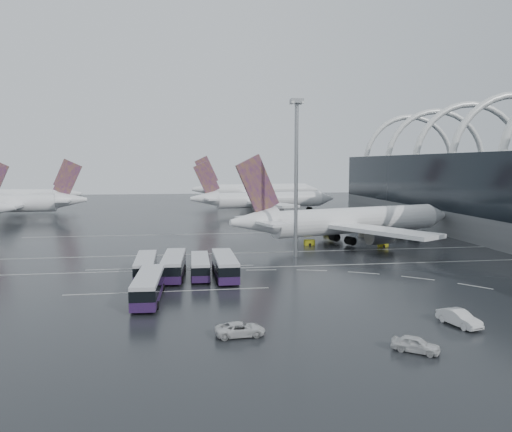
{
  "coord_description": "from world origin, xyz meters",
  "views": [
    {
      "loc": [
        -21.68,
        -84.17,
        17.5
      ],
      "look_at": [
        -7.35,
        14.71,
        7.0
      ],
      "focal_mm": 35.0,
      "sensor_mm": 36.0,
      "label": 1
    }
  ],
  "objects": [
    {
      "name": "gse_cart_belly_e",
      "position": [
        13.84,
        34.84,
        0.65
      ],
      "size": [
        2.37,
        1.4,
        1.29
      ],
      "primitive_type": "cube",
      "color": "gold",
      "rests_on": "ground"
    },
    {
      "name": "lane_marking_far",
      "position": [
        0.0,
        40.0,
        0.01
      ],
      "size": [
        120.0,
        0.25,
        0.01
      ],
      "primitive_type": "cube",
      "color": "beige",
      "rests_on": "ground"
    },
    {
      "name": "floodlight_mast",
      "position": [
        -0.99,
        6.62,
        18.43
      ],
      "size": [
        2.25,
        2.25,
        29.3
      ],
      "color": "gray",
      "rests_on": "ground"
    },
    {
      "name": "van_curve_a",
      "position": [
        -16.19,
        -35.18,
        0.71
      ],
      "size": [
        5.3,
        2.78,
        1.42
      ],
      "primitive_type": "imported",
      "rotation": [
        0.0,
        0.0,
        1.65
      ],
      "color": "silver",
      "rests_on": "ground"
    },
    {
      "name": "gse_cart_belly_b",
      "position": [
        21.09,
        29.46,
        0.67
      ],
      "size": [
        2.46,
        1.45,
        1.34
      ],
      "primitive_type": "cube",
      "color": "slate",
      "rests_on": "ground"
    },
    {
      "name": "lane_marking_near",
      "position": [
        0.0,
        -2.0,
        0.01
      ],
      "size": [
        120.0,
        0.25,
        0.01
      ],
      "primitive_type": "cube",
      "color": "beige",
      "rests_on": "ground"
    },
    {
      "name": "jet_remote_far",
      "position": [
        -81.45,
        116.24,
        5.01
      ],
      "size": [
        44.66,
        36.06,
        19.42
      ],
      "rotation": [
        0.0,
        0.0,
        3.01
      ],
      "color": "white",
      "rests_on": "ground"
    },
    {
      "name": "gse_cart_belly_c",
      "position": [
        4.95,
        19.35,
        0.59
      ],
      "size": [
        2.17,
        1.28,
        1.18
      ],
      "primitive_type": "cube",
      "color": "gold",
      "rests_on": "ground"
    },
    {
      "name": "gse_cart_belly_d",
      "position": [
        29.42,
        27.97,
        0.68
      ],
      "size": [
        2.51,
        1.48,
        1.37
      ],
      "primitive_type": "cube",
      "color": "slate",
      "rests_on": "ground"
    },
    {
      "name": "airliner_main",
      "position": [
        13.53,
        20.4,
        4.86
      ],
      "size": [
        56.16,
        48.64,
        19.41
      ],
      "rotation": [
        0.0,
        0.0,
        0.3
      ],
      "color": "white",
      "rests_on": "ground"
    },
    {
      "name": "bus_row_far_a",
      "position": [
        -26.37,
        -20.11,
        1.84
      ],
      "size": [
        3.67,
        13.68,
        3.34
      ],
      "rotation": [
        0.0,
        0.0,
        1.53
      ],
      "color": "#22143E",
      "rests_on": "ground"
    },
    {
      "name": "lane_marking_mid",
      "position": [
        0.0,
        12.0,
        0.01
      ],
      "size": [
        120.0,
        0.25,
        0.01
      ],
      "primitive_type": "cube",
      "color": "beige",
      "rests_on": "ground"
    },
    {
      "name": "airliner_gate_b",
      "position": [
        5.72,
        88.86,
        4.64
      ],
      "size": [
        53.33,
        47.36,
        18.55
      ],
      "rotation": [
        0.0,
        0.0,
        0.17
      ],
      "color": "white",
      "rests_on": "ground"
    },
    {
      "name": "van_curve_b",
      "position": [
        -0.49,
        -41.83,
        0.75
      ],
      "size": [
        4.56,
        4.04,
        1.49
      ],
      "primitive_type": "imported",
      "rotation": [
        0.0,
        0.0,
        0.92
      ],
      "color": "silver",
      "rests_on": "ground"
    },
    {
      "name": "jet_remote_mid",
      "position": [
        -73.67,
        83.2,
        4.86
      ],
      "size": [
        43.18,
        34.78,
        18.82
      ],
      "rotation": [
        0.0,
        0.0,
        3.21
      ],
      "color": "white",
      "rests_on": "ground"
    },
    {
      "name": "ground",
      "position": [
        0.0,
        0.0,
        0.0
      ],
      "size": [
        420.0,
        420.0,
        0.0
      ],
      "primitive_type": "plane",
      "color": "black",
      "rests_on": "ground"
    },
    {
      "name": "airliner_gate_c",
      "position": [
        9.76,
        136.59,
        5.24
      ],
      "size": [
        58.78,
        53.71,
        20.94
      ],
      "rotation": [
        0.0,
        0.0,
        0.14
      ],
      "color": "white",
      "rests_on": "ground"
    },
    {
      "name": "gse_cart_belly_a",
      "position": [
        19.91,
        15.22,
        0.55
      ],
      "size": [
        2.01,
        1.19,
        1.09
      ],
      "primitive_type": "cube",
      "color": "gold",
      "rests_on": "ground"
    },
    {
      "name": "bus_bay_line_south",
      "position": [
        -24.0,
        -16.0,
        0.01
      ],
      "size": [
        28.0,
        0.25,
        0.01
      ],
      "primitive_type": "cube",
      "color": "beige",
      "rests_on": "ground"
    },
    {
      "name": "bus_bay_line_north",
      "position": [
        -24.0,
        0.0,
        0.01
      ],
      "size": [
        28.0,
        0.25,
        0.01
      ],
      "primitive_type": "cube",
      "color": "beige",
      "rests_on": "ground"
    },
    {
      "name": "bus_row_near_c",
      "position": [
        -19.35,
        -7.2,
        1.63
      ],
      "size": [
        3.02,
        12.05,
        2.96
      ],
      "rotation": [
        0.0,
        0.0,
        1.56
      ],
      "color": "#22143E",
      "rests_on": "ground"
    },
    {
      "name": "bus_row_near_a",
      "position": [
        -27.69,
        -6.8,
        1.74
      ],
      "size": [
        3.25,
        12.93,
        3.17
      ],
      "rotation": [
        0.0,
        0.0,
        1.59
      ],
      "color": "#22143E",
      "rests_on": "ground"
    },
    {
      "name": "bus_row_near_b",
      "position": [
        -23.43,
        -7.05,
        1.84
      ],
      "size": [
        3.82,
        13.75,
        3.35
      ],
      "rotation": [
        0.0,
        0.0,
        1.52
      ],
      "color": "#22143E",
      "rests_on": "ground"
    },
    {
      "name": "bus_row_near_d",
      "position": [
        -15.57,
        -8.48,
        1.86
      ],
      "size": [
        3.44,
        13.77,
        3.38
      ],
      "rotation": [
        0.0,
        0.0,
        1.58
      ],
      "color": "#22143E",
      "rests_on": "ground"
    },
    {
      "name": "van_curve_c",
      "position": [
        7.66,
        -35.35,
        0.86
      ],
      "size": [
        3.1,
        5.51,
        1.72
      ],
      "primitive_type": "imported",
      "rotation": [
        0.0,
        0.0,
        0.26
      ],
      "color": "silver",
      "rests_on": "ground"
    }
  ]
}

